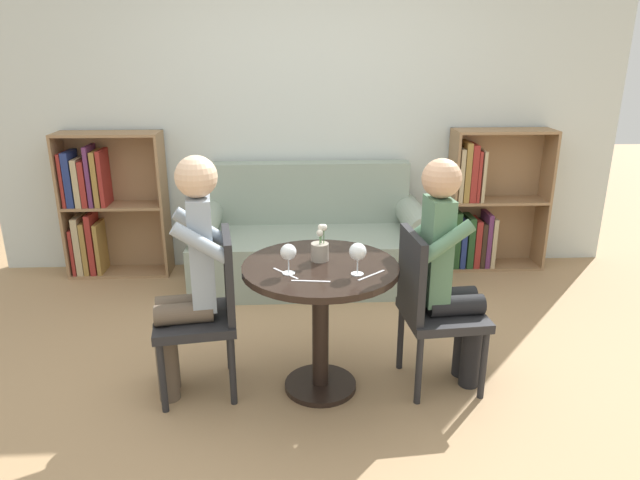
# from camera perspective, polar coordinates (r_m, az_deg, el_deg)

# --- Properties ---
(ground_plane) EXTENTS (16.00, 16.00, 0.00)m
(ground_plane) POSITION_cam_1_polar(r_m,az_deg,el_deg) (3.31, 0.04, -14.50)
(ground_plane) COLOR tan
(back_wall) EXTENTS (5.20, 0.05, 2.70)m
(back_wall) POSITION_cam_1_polar(r_m,az_deg,el_deg) (4.75, -1.19, 13.21)
(back_wall) COLOR silver
(back_wall) RESTS_ON ground_plane
(round_table) EXTENTS (0.82, 0.82, 0.74)m
(round_table) POSITION_cam_1_polar(r_m,az_deg,el_deg) (3.03, 0.05, -5.58)
(round_table) COLOR black
(round_table) RESTS_ON ground_plane
(couch) EXTENTS (1.85, 0.80, 0.92)m
(couch) POSITION_cam_1_polar(r_m,az_deg,el_deg) (4.56, -0.94, -0.43)
(couch) COLOR gray
(couch) RESTS_ON ground_plane
(bookshelf_left) EXTENTS (0.82, 0.28, 1.18)m
(bookshelf_left) POSITION_cam_1_polar(r_m,az_deg,el_deg) (4.98, -20.93, 3.20)
(bookshelf_left) COLOR #93704C
(bookshelf_left) RESTS_ON ground_plane
(bookshelf_right) EXTENTS (0.82, 0.28, 1.18)m
(bookshelf_right) POSITION_cam_1_polar(r_m,az_deg,el_deg) (5.01, 15.98, 3.19)
(bookshelf_right) COLOR #93704C
(bookshelf_right) RESTS_ON ground_plane
(chair_left) EXTENTS (0.48, 0.48, 0.90)m
(chair_left) POSITION_cam_1_polar(r_m,az_deg,el_deg) (3.13, -11.13, -6.59)
(chair_left) COLOR #232326
(chair_left) RESTS_ON ground_plane
(chair_right) EXTENTS (0.46, 0.46, 0.90)m
(chair_right) POSITION_cam_1_polar(r_m,az_deg,el_deg) (3.16, 11.02, -6.27)
(chair_right) COLOR #232326
(chair_right) RESTS_ON ground_plane
(person_left) EXTENTS (0.45, 0.38, 1.31)m
(person_left) POSITION_cam_1_polar(r_m,az_deg,el_deg) (3.04, -12.98, -3.15)
(person_left) COLOR brown
(person_left) RESTS_ON ground_plane
(person_right) EXTENTS (0.44, 0.36, 1.29)m
(person_right) POSITION_cam_1_polar(r_m,az_deg,el_deg) (3.12, 12.72, -2.95)
(person_right) COLOR black
(person_right) RESTS_ON ground_plane
(wine_glass_left) EXTENTS (0.08, 0.08, 0.16)m
(wine_glass_left) POSITION_cam_1_polar(r_m,az_deg,el_deg) (2.82, -3.19, -1.31)
(wine_glass_left) COLOR white
(wine_glass_left) RESTS_ON round_table
(wine_glass_right) EXTENTS (0.09, 0.09, 0.16)m
(wine_glass_right) POSITION_cam_1_polar(r_m,az_deg,el_deg) (2.81, 3.80, -1.26)
(wine_glass_right) COLOR white
(wine_glass_right) RESTS_ON round_table
(flower_vase) EXTENTS (0.09, 0.09, 0.20)m
(flower_vase) POSITION_cam_1_polar(r_m,az_deg,el_deg) (3.01, -0.03, -0.87)
(flower_vase) COLOR #9E9384
(flower_vase) RESTS_ON round_table
(knife_left_setting) EXTENTS (0.15, 0.13, 0.00)m
(knife_left_setting) POSITION_cam_1_polar(r_m,az_deg,el_deg) (2.84, 5.17, -3.52)
(knife_left_setting) COLOR silver
(knife_left_setting) RESTS_ON round_table
(fork_left_setting) EXTENTS (0.19, 0.03, 0.00)m
(fork_left_setting) POSITION_cam_1_polar(r_m,az_deg,el_deg) (2.77, -0.93, -4.12)
(fork_left_setting) COLOR silver
(fork_left_setting) RESTS_ON round_table
(knife_right_setting) EXTENTS (0.13, 0.15, 0.00)m
(knife_right_setting) POSITION_cam_1_polar(r_m,az_deg,el_deg) (2.86, -3.48, -3.35)
(knife_right_setting) COLOR silver
(knife_right_setting) RESTS_ON round_table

